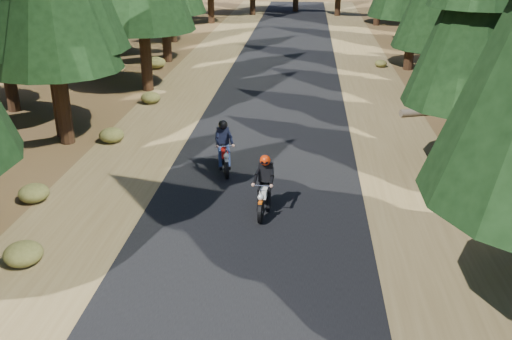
{
  "coord_description": "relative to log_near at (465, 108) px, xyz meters",
  "views": [
    {
      "loc": [
        1.25,
        -12.6,
        6.91
      ],
      "look_at": [
        0.0,
        1.5,
        1.1
      ],
      "focal_mm": 40.0,
      "sensor_mm": 36.0,
      "label": 1
    }
  ],
  "objects": [
    {
      "name": "log_near",
      "position": [
        0.0,
        0.0,
        0.0
      ],
      "size": [
        5.75,
        2.27,
        0.32
      ],
      "primitive_type": "cylinder",
      "rotation": [
        0.0,
        1.57,
        0.34
      ],
      "color": "#4C4233",
      "rests_on": "ground"
    },
    {
      "name": "rider_lead",
      "position": [
        -7.77,
        -10.24,
        0.38
      ],
      "size": [
        0.67,
        1.82,
        1.59
      ],
      "rotation": [
        0.0,
        0.0,
        3.07
      ],
      "color": "white",
      "rests_on": "road"
    },
    {
      "name": "log_far",
      "position": [
        -0.63,
        -7.07,
        -0.04
      ],
      "size": [
        3.6,
        0.96,
        0.24
      ],
      "primitive_type": "cylinder",
      "rotation": [
        0.0,
        1.57,
        -0.2
      ],
      "color": "#4C4233",
      "rests_on": "ground"
    },
    {
      "name": "shoulder_l",
      "position": [
        -12.62,
        -6.41,
        -0.16
      ],
      "size": [
        3.2,
        100.0,
        0.01
      ],
      "primitive_type": "cube",
      "color": "brown",
      "rests_on": "ground"
    },
    {
      "name": "ground",
      "position": [
        -8.02,
        -11.41,
        -0.16
      ],
      "size": [
        120.0,
        120.0,
        0.0
      ],
      "primitive_type": "plane",
      "color": "#4D3B1B",
      "rests_on": "ground"
    },
    {
      "name": "rider_follow",
      "position": [
        -9.25,
        -7.42,
        0.39
      ],
      "size": [
        0.99,
        1.91,
        1.63
      ],
      "rotation": [
        0.0,
        0.0,
        3.39
      ],
      "color": "#9C0F0A",
      "rests_on": "road"
    },
    {
      "name": "understory_shrubs",
      "position": [
        -9.2,
        -5.15,
        0.12
      ],
      "size": [
        14.43,
        29.3,
        0.67
      ],
      "color": "#474C1E",
      "rests_on": "ground"
    },
    {
      "name": "shoulder_r",
      "position": [
        -3.42,
        -6.41,
        -0.16
      ],
      "size": [
        3.2,
        100.0,
        0.01
      ],
      "primitive_type": "cube",
      "color": "brown",
      "rests_on": "ground"
    },
    {
      "name": "road",
      "position": [
        -8.02,
        -6.41,
        -0.15
      ],
      "size": [
        6.0,
        100.0,
        0.01
      ],
      "primitive_type": "cube",
      "color": "black",
      "rests_on": "ground"
    }
  ]
}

